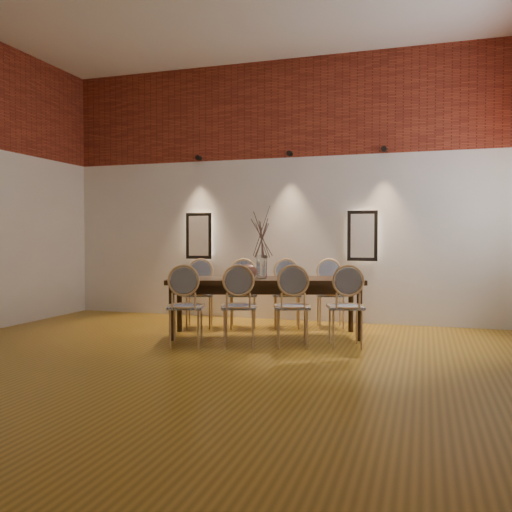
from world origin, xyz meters
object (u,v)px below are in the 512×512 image
(dining_table, at_px, (265,307))
(bowl, at_px, (248,271))
(chair_near_b, at_px, (239,306))
(book, at_px, (242,276))
(chair_near_c, at_px, (292,307))
(chair_near_d, at_px, (345,307))
(chair_far_c, at_px, (287,294))
(chair_near_a, at_px, (186,306))
(vase, at_px, (262,267))
(chair_far_b, at_px, (243,294))
(chair_far_d, at_px, (331,294))
(chair_far_a, at_px, (199,294))

(dining_table, bearing_deg, bowl, -167.14)
(dining_table, height_order, chair_near_b, chair_near_b)
(bowl, height_order, book, bowl)
(bowl, bearing_deg, chair_near_c, -33.11)
(chair_near_d, relative_size, chair_far_c, 1.00)
(chair_near_a, height_order, vase, vase)
(chair_near_a, bearing_deg, vase, 37.51)
(chair_near_a, bearing_deg, chair_far_b, 65.44)
(chair_far_b, distance_m, book, 0.63)
(chair_far_b, bearing_deg, chair_near_c, 114.56)
(chair_far_b, height_order, book, chair_far_b)
(chair_near_a, bearing_deg, dining_table, 36.11)
(chair_near_c, bearing_deg, book, 127.58)
(chair_far_c, distance_m, chair_far_d, 0.62)
(vase, relative_size, bowl, 1.25)
(chair_near_a, xyz_separation_m, book, (0.37, 0.95, 0.30))
(chair_near_d, distance_m, chair_far_b, 1.84)
(book, bearing_deg, chair_far_a, 155.12)
(chair_near_b, height_order, chair_far_a, same)
(chair_near_d, distance_m, bowl, 1.36)
(vase, bearing_deg, chair_near_b, -94.43)
(dining_table, bearing_deg, chair_far_d, 36.11)
(chair_near_a, xyz_separation_m, chair_far_a, (-0.39, 1.30, 0.00))
(chair_far_b, distance_m, vase, 0.85)
(dining_table, height_order, bowl, bowl)
(chair_far_b, xyz_separation_m, chair_far_d, (1.19, 0.36, 0.00))
(chair_near_c, xyz_separation_m, vase, (-0.54, 0.55, 0.43))
(chair_near_b, height_order, book, chair_near_b)
(chair_near_b, height_order, chair_near_d, same)
(dining_table, bearing_deg, vase, -180.00)
(chair_far_a, height_order, chair_far_d, same)
(book, bearing_deg, chair_far_b, 107.14)
(bowl, bearing_deg, vase, 32.97)
(chair_far_a, bearing_deg, bowl, 134.32)
(chair_far_a, distance_m, chair_far_d, 1.86)
(chair_near_c, relative_size, chair_far_b, 1.00)
(chair_near_b, distance_m, bowl, 0.74)
(dining_table, height_order, chair_near_a, chair_near_a)
(dining_table, bearing_deg, chair_far_c, 65.44)
(vase, bearing_deg, chair_far_a, 159.29)
(chair_near_c, bearing_deg, chair_far_c, 90.00)
(chair_near_b, relative_size, chair_far_c, 1.00)
(chair_near_b, height_order, chair_far_b, same)
(chair_far_c, xyz_separation_m, vase, (-0.15, -0.75, 0.43))
(bowl, bearing_deg, chair_near_a, -121.74)
(dining_table, xyz_separation_m, chair_far_a, (-1.09, 0.38, 0.09))
(chair_near_b, relative_size, chair_far_a, 1.00)
(dining_table, xyz_separation_m, chair_near_c, (0.49, -0.56, 0.09))
(chair_far_d, bearing_deg, chair_far_b, 0.00)
(chair_near_c, bearing_deg, chair_near_b, 180.00)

